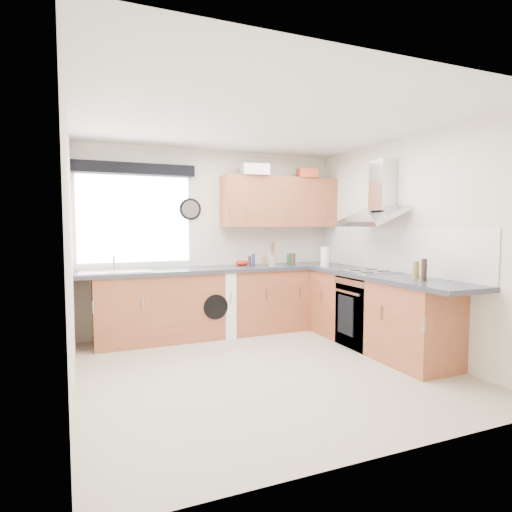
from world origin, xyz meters
name	(u,v)px	position (x,y,z in m)	size (l,w,h in m)	color
ground_plane	(266,369)	(0.00, 0.00, 0.00)	(3.60, 3.60, 0.00)	beige
ceiling	(266,121)	(0.00, 0.00, 2.50)	(3.60, 3.60, 0.02)	white
wall_back	(213,241)	(0.00, 1.80, 1.25)	(3.60, 0.02, 2.50)	silver
wall_front	(385,262)	(0.00, -1.80, 1.25)	(3.60, 0.02, 2.50)	silver
wall_left	(70,252)	(-1.80, 0.00, 1.25)	(0.02, 3.60, 2.50)	silver
wall_right	(407,244)	(1.80, 0.00, 1.25)	(0.02, 3.60, 2.50)	silver
window	(135,219)	(-1.05, 1.79, 1.55)	(1.40, 0.02, 1.10)	white
window_blind	(135,169)	(-1.05, 1.70, 2.18)	(1.50, 0.18, 0.14)	black
splashback	(389,249)	(1.79, 0.30, 1.18)	(0.01, 3.00, 0.54)	white
base_cab_back	(213,303)	(-0.10, 1.51, 0.43)	(3.00, 0.58, 0.86)	brown
base_cab_corner	(317,296)	(1.50, 1.50, 0.43)	(0.60, 0.60, 0.86)	brown
base_cab_right	(377,313)	(1.51, 0.15, 0.43)	(0.58, 2.10, 0.86)	brown
worktop_back	(220,269)	(0.00, 1.50, 0.89)	(3.60, 0.62, 0.05)	#2C2D37
worktop_right	(385,277)	(1.50, 0.00, 0.89)	(0.62, 2.42, 0.05)	#2C2D37
sink	(115,268)	(-1.33, 1.50, 0.95)	(0.84, 0.46, 0.10)	#B3B5B6
oven	(368,311)	(1.50, 0.30, 0.42)	(0.56, 0.58, 0.85)	black
hob_plate	(369,271)	(1.50, 0.30, 0.92)	(0.52, 0.52, 0.01)	#B3B5B6
extractor_hood	(377,200)	(1.60, 0.30, 1.77)	(0.52, 0.78, 0.66)	#B3B5B6
upper_cabinets	(280,202)	(0.95, 1.62, 1.80)	(1.70, 0.35, 0.70)	brown
washing_machine	(209,303)	(-0.15, 1.52, 0.44)	(0.60, 0.58, 0.88)	white
wall_clock	(191,209)	(-0.32, 1.76, 1.69)	(0.29, 0.29, 0.04)	black
casserole	(255,170)	(0.52, 1.52, 2.22)	(0.35, 0.26, 0.15)	white
storage_box	(307,174)	(1.32, 1.52, 2.21)	(0.27, 0.22, 0.12)	#B94321
utensil_pot	(273,261)	(0.70, 1.35, 0.98)	(0.10, 0.10, 0.14)	gray
kitchen_roll	(325,257)	(1.35, 1.05, 1.04)	(0.12, 0.12, 0.27)	white
tomato_cluster	(242,263)	(0.37, 1.65, 0.94)	(0.15, 0.15, 0.07)	#B3200C
jar_0	(265,260)	(0.69, 1.58, 0.98)	(0.06, 0.06, 0.14)	olive
jar_1	(250,261)	(0.42, 1.47, 0.98)	(0.04, 0.04, 0.14)	#53241D
jar_2	(253,261)	(0.42, 1.36, 1.00)	(0.04, 0.04, 0.18)	navy
jar_3	(289,260)	(1.09, 1.62, 0.96)	(0.06, 0.06, 0.11)	#1C4A89
jar_4	(290,259)	(1.01, 1.43, 0.99)	(0.08, 0.08, 0.17)	#1B4C23
jar_5	(293,259)	(1.02, 1.36, 1.00)	(0.07, 0.07, 0.17)	#3D2E22
bottle_0	(424,272)	(1.52, -0.56, 1.00)	(0.07, 0.07, 0.17)	#BCADA1
bottle_1	(424,270)	(1.49, -0.60, 1.02)	(0.05, 0.05, 0.23)	#2D2219
bottle_2	(416,270)	(1.54, -0.44, 1.00)	(0.06, 0.06, 0.19)	olive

